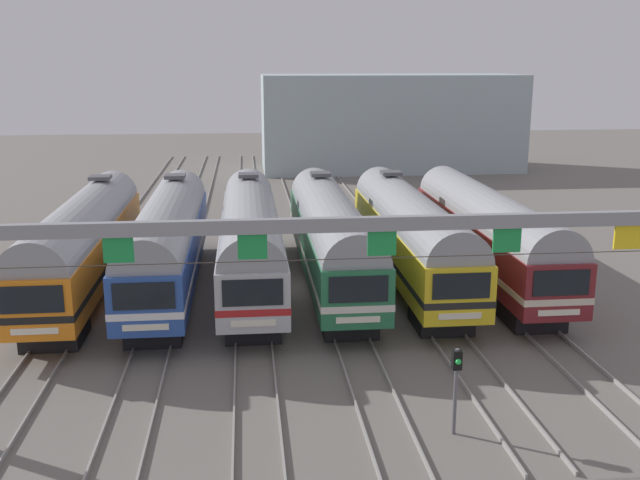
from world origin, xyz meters
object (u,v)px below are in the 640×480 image
at_px(commuter_train_green, 331,234).
at_px(commuter_train_yellow, 410,233).
at_px(catenary_gantry, 318,254).
at_px(yard_signal_mast, 456,375).
at_px(commuter_train_blue, 168,238).
at_px(commuter_train_stainless, 250,236).
at_px(commuter_train_orange, 84,240).
at_px(commuter_train_maroon, 487,231).

bearing_deg(commuter_train_green, commuter_train_yellow, 0.00).
bearing_deg(catenary_gantry, yard_signal_mast, -24.68).
bearing_deg(catenary_gantry, commuter_train_green, 81.57).
relative_size(commuter_train_blue, commuter_train_green, 1.00).
bearing_deg(catenary_gantry, commuter_train_stainless, 98.43).
xyz_separation_m(commuter_train_orange, catenary_gantry, (10.00, -13.50, 2.65)).
distance_m(commuter_train_orange, commuter_train_maroon, 20.00).
height_order(commuter_train_orange, commuter_train_green, same).
distance_m(commuter_train_blue, yard_signal_mast, 18.32).
distance_m(commuter_train_green, commuter_train_maroon, 8.00).
distance_m(commuter_train_blue, catenary_gantry, 15.01).
distance_m(commuter_train_yellow, catenary_gantry, 15.01).
bearing_deg(commuter_train_blue, commuter_train_orange, 180.00).
bearing_deg(commuter_train_maroon, commuter_train_blue, 179.98).
distance_m(commuter_train_orange, commuter_train_yellow, 16.00).
bearing_deg(commuter_train_green, catenary_gantry, -98.43).
bearing_deg(commuter_train_yellow, yard_signal_mast, -97.43).
distance_m(catenary_gantry, yard_signal_mast, 5.56).
distance_m(commuter_train_stainless, commuter_train_maroon, 12.00).
xyz_separation_m(commuter_train_yellow, catenary_gantry, (-6.00, -13.50, 2.65)).
height_order(commuter_train_orange, commuter_train_stainless, same).
distance_m(commuter_train_orange, commuter_train_green, 12.00).
xyz_separation_m(commuter_train_yellow, commuter_train_maroon, (4.00, -0.00, -0.00)).
height_order(commuter_train_blue, commuter_train_yellow, same).
height_order(commuter_train_yellow, commuter_train_maroon, commuter_train_yellow).
relative_size(commuter_train_yellow, commuter_train_maroon, 1.00).
relative_size(commuter_train_orange, catenary_gantry, 0.72).
distance_m(commuter_train_blue, commuter_train_stainless, 4.00).
relative_size(commuter_train_orange, commuter_train_stainless, 1.00).
bearing_deg(commuter_train_orange, commuter_train_green, 0.00).
distance_m(commuter_train_orange, yard_signal_mast, 20.78).
bearing_deg(catenary_gantry, commuter_train_maroon, 53.46).
height_order(commuter_train_stainless, catenary_gantry, catenary_gantry).
bearing_deg(commuter_train_yellow, commuter_train_orange, 180.00).
relative_size(commuter_train_stainless, catenary_gantry, 0.72).
xyz_separation_m(commuter_train_stainless, commuter_train_yellow, (8.00, 0.00, 0.00)).
bearing_deg(commuter_train_stainless, catenary_gantry, -81.57).
height_order(commuter_train_blue, yard_signal_mast, commuter_train_blue).
bearing_deg(commuter_train_green, commuter_train_maroon, -0.03).
xyz_separation_m(commuter_train_stainless, commuter_train_green, (4.00, 0.00, 0.00)).
bearing_deg(commuter_train_maroon, commuter_train_orange, 179.99).
bearing_deg(commuter_train_stainless, commuter_train_orange, 180.00).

